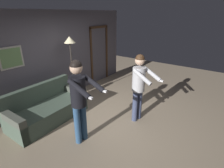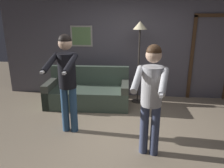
{
  "view_description": "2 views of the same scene",
  "coord_description": "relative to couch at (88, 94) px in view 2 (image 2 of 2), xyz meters",
  "views": [
    {
      "loc": [
        -2.99,
        -2.16,
        2.52
      ],
      "look_at": [
        -0.22,
        -0.14,
        1.11
      ],
      "focal_mm": 28.0,
      "sensor_mm": 36.0,
      "label": 1
    },
    {
      "loc": [
        0.17,
        -3.38,
        2.03
      ],
      "look_at": [
        -0.16,
        -0.05,
        0.98
      ],
      "focal_mm": 35.0,
      "sensor_mm": 36.0,
      "label": 2
    }
  ],
  "objects": [
    {
      "name": "person_standing_right",
      "position": [
        1.31,
        -1.83,
        0.73
      ],
      "size": [
        0.52,
        0.71,
        1.67
      ],
      "color": "#3C4564",
      "rests_on": "ground_plane"
    },
    {
      "name": "person_standing_left",
      "position": [
        -0.08,
        -1.28,
        0.79
      ],
      "size": [
        0.47,
        0.73,
        1.75
      ],
      "color": "#2D5077",
      "rests_on": "ground_plane"
    },
    {
      "name": "ground_plane",
      "position": [
        0.87,
        -1.38,
        -0.28
      ],
      "size": [
        12.0,
        12.0,
        0.0
      ],
      "primitive_type": "plane",
      "color": "gray"
    },
    {
      "name": "torchiere_lamp",
      "position": [
        1.17,
        0.31,
        1.3
      ],
      "size": [
        0.32,
        0.32,
        1.92
      ],
      "color": "#332D28",
      "rests_on": "ground_plane"
    },
    {
      "name": "couch",
      "position": [
        0.0,
        0.0,
        0.0
      ],
      "size": [
        1.92,
        0.9,
        0.87
      ],
      "color": "#475749",
      "rests_on": "ground_plane"
    },
    {
      "name": "back_wall_assembly",
      "position": [
        0.89,
        0.77,
        1.02
      ],
      "size": [
        6.4,
        0.1,
        2.6
      ],
      "color": "#5A5661",
      "rests_on": "ground_plane"
    }
  ]
}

